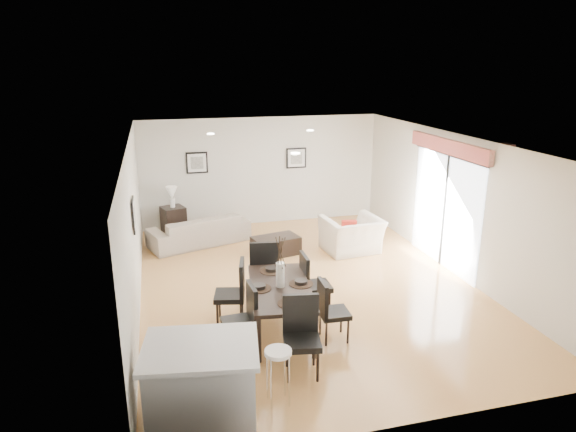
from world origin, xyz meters
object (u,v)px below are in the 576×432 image
object	(u,v)px
side_table	(174,220)
bar_stool	(278,358)
sofa	(199,230)
dining_table	(280,291)
coffee_table	(276,246)
kitchen_island	(202,381)
dining_chair_foot	(264,267)
dining_chair_wnear	(245,315)
armchair	(352,235)
dining_chair_enear	(329,307)
dining_chair_efar	(311,281)
dining_chair_head	(301,330)
dining_chair_wfar	(235,289)

from	to	relation	value
side_table	bar_stool	distance (m)	6.95
sofa	dining_table	bearing A→B (deg)	82.33
sofa	coffee_table	distance (m)	1.89
side_table	kitchen_island	bearing A→B (deg)	-89.83
dining_table	dining_chair_foot	size ratio (longest dim) A/B	1.70
bar_stool	dining_chair_wnear	bearing A→B (deg)	98.27
dining_chair_foot	sofa	bearing A→B (deg)	-66.61
armchair	dining_chair_enear	size ratio (longest dim) A/B	1.25
kitchen_island	bar_stool	distance (m)	0.92
dining_chair_wnear	kitchen_island	distance (m)	1.46
armchair	coffee_table	distance (m)	1.67
dining_chair_efar	side_table	world-z (taller)	dining_chair_efar
sofa	dining_chair_efar	size ratio (longest dim) A/B	2.18
dining_chair_head	kitchen_island	bearing A→B (deg)	-146.39
dining_chair_efar	sofa	bearing A→B (deg)	22.78
dining_chair_enear	sofa	bearing A→B (deg)	19.79
dining_chair_wnear	dining_chair_foot	size ratio (longest dim) A/B	0.91
dining_chair_enear	coffee_table	size ratio (longest dim) A/B	0.98
sofa	coffee_table	size ratio (longest dim) A/B	2.31
sofa	armchair	world-z (taller)	armchair
armchair	dining_table	bearing A→B (deg)	46.03
bar_stool	coffee_table	bearing A→B (deg)	77.02
sofa	dining_chair_head	xyz separation A→B (m)	(0.86, -5.41, 0.27)
dining_chair_efar	coffee_table	distance (m)	2.80
armchair	dining_chair_enear	distance (m)	3.80
dining_chair_wnear	dining_chair_foot	distance (m)	1.66
kitchen_island	dining_chair_wnear	bearing A→B (deg)	68.91
coffee_table	dining_chair_efar	bearing A→B (deg)	-104.11
dining_chair_enear	kitchen_island	size ratio (longest dim) A/B	0.65
dining_chair_efar	coffee_table	bearing A→B (deg)	0.58
sofa	side_table	world-z (taller)	side_table
dining_chair_wfar	armchair	bearing A→B (deg)	143.06
bar_stool	dining_chair_head	bearing A→B (deg)	52.30
dining_chair_head	bar_stool	distance (m)	0.76
dining_chair_wnear	side_table	distance (m)	5.68
side_table	dining_table	bearing A→B (deg)	-75.14
dining_chair_foot	coffee_table	distance (m)	2.28
dining_table	dining_chair_wnear	xyz separation A→B (m)	(-0.63, -0.44, -0.10)
dining_chair_wfar	dining_chair_head	world-z (taller)	dining_chair_head
bar_stool	sofa	bearing A→B (deg)	93.83
dining_chair_wnear	side_table	size ratio (longest dim) A/B	1.51
armchair	dining_chair_foot	distance (m)	3.00
armchair	dining_chair_efar	xyz separation A→B (m)	(-1.70, -2.50, 0.19)
side_table	bar_stool	bearing A→B (deg)	-82.31
dining_chair_wnear	dining_chair_efar	bearing A→B (deg)	121.13
dining_chair_foot	kitchen_island	world-z (taller)	dining_chair_foot
sofa	dining_chair_head	size ratio (longest dim) A/B	2.10
coffee_table	side_table	distance (m)	2.85
dining_chair_enear	dining_chair_foot	bearing A→B (deg)	25.31
dining_table	side_table	distance (m)	5.37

